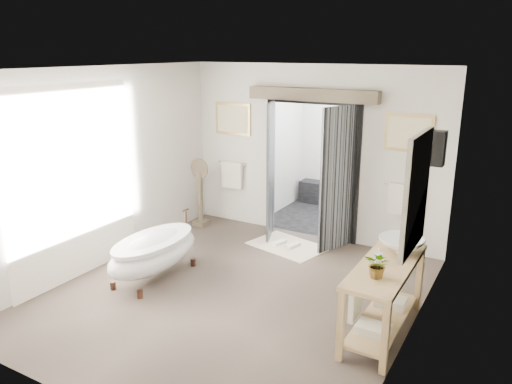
{
  "coord_description": "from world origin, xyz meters",
  "views": [
    {
      "loc": [
        3.24,
        -5.06,
        3.12
      ],
      "look_at": [
        0.0,
        0.6,
        1.25
      ],
      "focal_mm": 35.0,
      "sensor_mm": 36.0,
      "label": 1
    }
  ],
  "objects_px": {
    "clawfoot_tub": "(154,252)",
    "basin": "(401,245)",
    "vanity": "(382,292)",
    "rug": "(288,246)"
  },
  "relations": [
    {
      "from": "clawfoot_tub",
      "to": "basin",
      "type": "bearing_deg",
      "value": 10.12
    },
    {
      "from": "vanity",
      "to": "basin",
      "type": "xyz_separation_m",
      "value": [
        0.08,
        0.42,
        0.44
      ]
    },
    {
      "from": "clawfoot_tub",
      "to": "rug",
      "type": "bearing_deg",
      "value": 60.15
    },
    {
      "from": "vanity",
      "to": "basin",
      "type": "height_order",
      "value": "basin"
    },
    {
      "from": "clawfoot_tub",
      "to": "rug",
      "type": "xyz_separation_m",
      "value": [
        1.13,
        1.97,
        -0.38
      ]
    },
    {
      "from": "clawfoot_tub",
      "to": "vanity",
      "type": "xyz_separation_m",
      "value": [
        3.18,
        0.16,
        0.12
      ]
    },
    {
      "from": "clawfoot_tub",
      "to": "rug",
      "type": "relative_size",
      "value": 1.36
    },
    {
      "from": "vanity",
      "to": "rug",
      "type": "relative_size",
      "value": 1.33
    },
    {
      "from": "clawfoot_tub",
      "to": "rug",
      "type": "height_order",
      "value": "clawfoot_tub"
    },
    {
      "from": "basin",
      "to": "vanity",
      "type": "bearing_deg",
      "value": -79.68
    }
  ]
}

